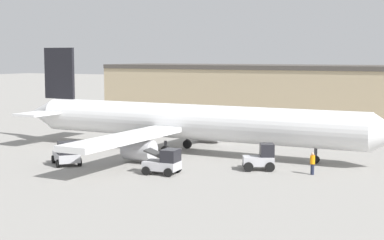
% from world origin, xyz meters
% --- Properties ---
extents(ground_plane, '(400.00, 400.00, 0.00)m').
position_xyz_m(ground_plane, '(0.00, 0.00, 0.00)').
color(ground_plane, gray).
extents(terminal_building, '(67.47, 14.91, 8.11)m').
position_xyz_m(terminal_building, '(-0.85, 42.09, 4.06)').
color(terminal_building, tan).
rests_on(terminal_building, ground_plane).
extents(airplane, '(41.47, 33.43, 10.51)m').
position_xyz_m(airplane, '(-0.96, 0.02, 3.07)').
color(airplane, silver).
rests_on(airplane, ground_plane).
extents(ground_crew_worker, '(0.40, 0.40, 1.83)m').
position_xyz_m(ground_crew_worker, '(13.55, -5.31, 0.98)').
color(ground_crew_worker, '#1E2338').
rests_on(ground_crew_worker, ground_plane).
extents(baggage_tug, '(3.13, 2.75, 2.26)m').
position_xyz_m(baggage_tug, '(9.14, -5.34, 1.02)').
color(baggage_tug, '#B2B2B7').
rests_on(baggage_tug, ground_plane).
extents(belt_loader_truck, '(2.95, 2.33, 2.09)m').
position_xyz_m(belt_loader_truck, '(2.64, -10.48, 1.00)').
color(belt_loader_truck, '#B2B2B7').
rests_on(belt_loader_truck, ground_plane).
extents(pushback_tug, '(3.74, 3.60, 2.19)m').
position_xyz_m(pushback_tug, '(-7.00, -10.81, 1.01)').
color(pushback_tug, '#B2B2B7').
rests_on(pushback_tug, ground_plane).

